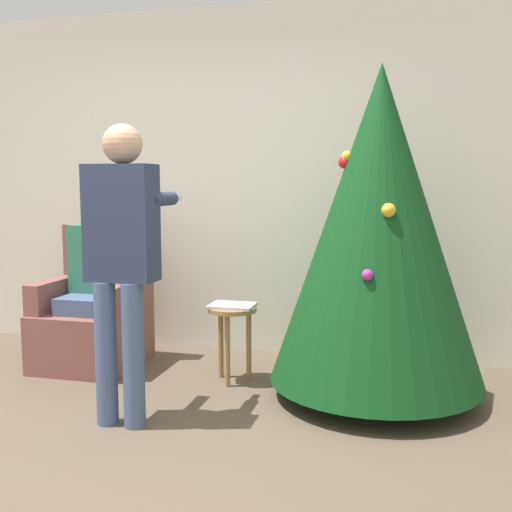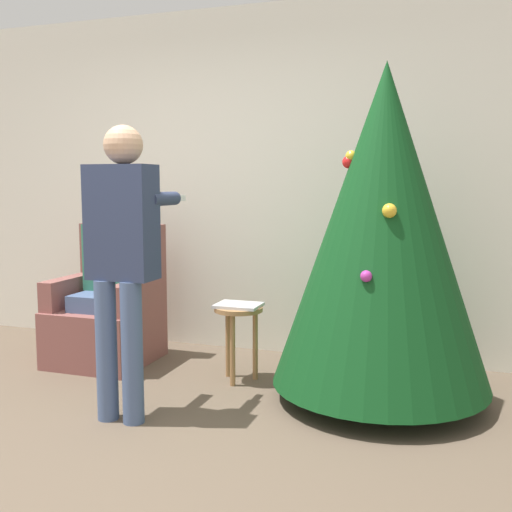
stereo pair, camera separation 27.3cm
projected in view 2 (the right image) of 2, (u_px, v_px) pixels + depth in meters
ground_plane at (74, 466)px, 2.85m from camera, size 14.00×14.00×0.00m
wall_back at (237, 182)px, 4.78m from camera, size 8.00×0.06×2.70m
christmas_tree at (383, 227)px, 3.60m from camera, size 1.32×1.32×2.05m
armchair at (109, 315)px, 4.53m from camera, size 0.69×0.70×1.03m
person_seated at (105, 273)px, 4.46m from camera, size 0.36×0.46×1.24m
person_standing at (122, 247)px, 3.33m from camera, size 0.40×0.57×1.66m
side_stool at (239, 322)px, 4.05m from camera, size 0.33×0.33×0.51m
laptop at (238, 305)px, 4.03m from camera, size 0.30×0.24×0.02m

